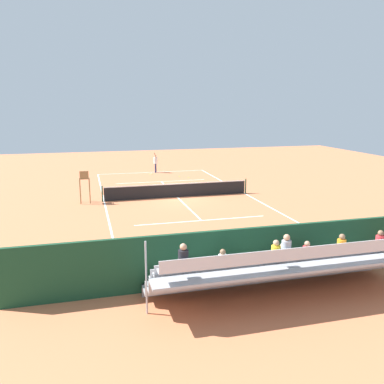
{
  "coord_description": "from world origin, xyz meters",
  "views": [
    {
      "loc": [
        6.12,
        26.96,
        6.32
      ],
      "look_at": [
        0.0,
        4.0,
        1.2
      ],
      "focal_mm": 38.03,
      "sensor_mm": 36.0,
      "label": 1
    }
  ],
  "objects": [
    {
      "name": "ground_plane",
      "position": [
        0.0,
        0.0,
        0.0
      ],
      "size": [
        60.0,
        60.0,
        0.0
      ],
      "primitive_type": "plane",
      "color": "#CC7047"
    },
    {
      "name": "court_line_markings",
      "position": [
        0.0,
        -0.04,
        0.0
      ],
      "size": [
        10.1,
        22.2,
        0.01
      ],
      "color": "white",
      "rests_on": "ground"
    },
    {
      "name": "tennis_net",
      "position": [
        0.0,
        0.0,
        0.5
      ],
      "size": [
        10.3,
        0.1,
        1.07
      ],
      "color": "black",
      "rests_on": "ground"
    },
    {
      "name": "backdrop_wall",
      "position": [
        0.0,
        14.0,
        1.0
      ],
      "size": [
        18.0,
        0.16,
        2.0
      ],
      "primitive_type": "cube",
      "color": "#194228",
      "rests_on": "ground"
    },
    {
      "name": "bleacher_stand",
      "position": [
        -0.09,
        15.36,
        0.96
      ],
      "size": [
        9.06,
        2.4,
        2.48
      ],
      "color": "#9EA0A5",
      "rests_on": "ground"
    },
    {
      "name": "umpire_chair",
      "position": [
        6.2,
        0.09,
        1.31
      ],
      "size": [
        0.67,
        0.67,
        2.14
      ],
      "color": "olive",
      "rests_on": "ground"
    },
    {
      "name": "courtside_bench",
      "position": [
        -3.1,
        13.27,
        0.56
      ],
      "size": [
        1.8,
        0.4,
        0.93
      ],
      "color": "#9E754C",
      "rests_on": "ground"
    },
    {
      "name": "equipment_bag",
      "position": [
        -1.65,
        13.4,
        0.18
      ],
      "size": [
        0.9,
        0.36,
        0.36
      ],
      "primitive_type": "cube",
      "color": "black",
      "rests_on": "ground"
    },
    {
      "name": "tennis_player",
      "position": [
        -0.37,
        -10.81,
        1.02
      ],
      "size": [
        0.45,
        0.56,
        1.93
      ],
      "color": "navy",
      "rests_on": "ground"
    },
    {
      "name": "tennis_racket",
      "position": [
        0.22,
        -10.01,
        0.01
      ],
      "size": [
        0.33,
        0.57,
        0.03
      ],
      "color": "black",
      "rests_on": "ground"
    },
    {
      "name": "tennis_ball_near",
      "position": [
        -1.99,
        -7.86,
        0.03
      ],
      "size": [
        0.07,
        0.07,
        0.07
      ],
      "primitive_type": "sphere",
      "color": "#CCDB33",
      "rests_on": "ground"
    },
    {
      "name": "tennis_ball_far",
      "position": [
        -2.67,
        -7.16,
        0.03
      ],
      "size": [
        0.07,
        0.07,
        0.07
      ],
      "primitive_type": "sphere",
      "color": "#CCDB33",
      "rests_on": "ground"
    }
  ]
}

